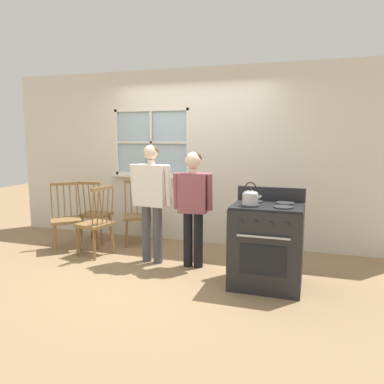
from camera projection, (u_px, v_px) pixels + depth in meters
name	position (u px, v px, depth m)	size (l,w,h in m)	color
ground_plane	(161.00, 270.00, 4.72)	(16.00, 16.00, 0.00)	#937551
wall_back	(197.00, 158.00, 5.82)	(6.40, 0.16, 2.70)	silver
chair_by_window	(96.00, 224.00, 5.26)	(0.49, 0.51, 0.99)	olive
chair_near_wall	(137.00, 216.00, 5.79)	(0.56, 0.55, 0.99)	olive
chair_center_cluster	(95.00, 214.00, 5.91)	(0.44, 0.43, 0.99)	olive
chair_near_stove	(66.00, 220.00, 5.54)	(0.58, 0.58, 0.99)	olive
person_elderly_left	(151.00, 193.00, 4.89)	(0.60, 0.26, 1.56)	#4C4C51
person_teen_center	(193.00, 198.00, 4.72)	(0.51, 0.23, 1.48)	black
stove	(267.00, 245.00, 4.17)	(0.78, 0.68, 1.08)	#232326
kettle	(250.00, 197.00, 4.02)	(0.21, 0.17, 0.25)	#B7B7BC
potted_plant	(146.00, 171.00, 6.03)	(0.15, 0.15, 0.29)	#935B3D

